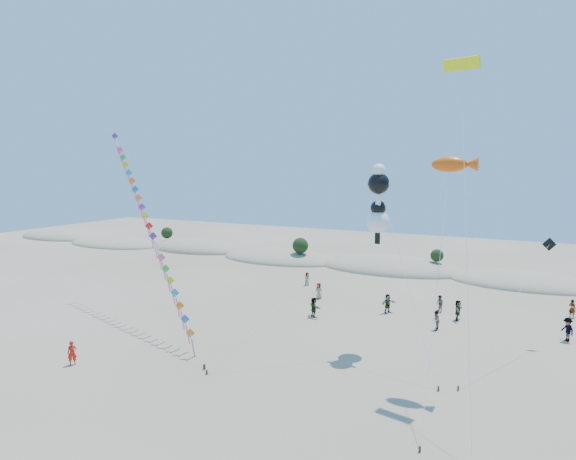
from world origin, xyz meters
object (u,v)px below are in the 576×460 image
at_px(kite_train, 146,218).
at_px(parafoil_kite, 462,71).
at_px(fish_kite, 455,165).
at_px(flyer_foreground, 72,353).

xyz_separation_m(kite_train, parafoil_kite, (25.19, -0.91, 9.78)).
height_order(fish_kite, parafoil_kite, parafoil_kite).
relative_size(parafoil_kite, flyer_foreground, 11.84).
bearing_deg(fish_kite, kite_train, 177.86).
distance_m(fish_kite, flyer_foreground, 27.43).
distance_m(kite_train, fish_kite, 25.43).
relative_size(fish_kite, parafoil_kite, 0.71).
bearing_deg(parafoil_kite, fish_kite, -168.87).
height_order(kite_train, parafoil_kite, parafoil_kite).
bearing_deg(fish_kite, parafoil_kite, 11.13).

